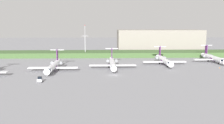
{
  "coord_description": "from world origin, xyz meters",
  "views": [
    {
      "loc": [
        -4.37,
        -112.05,
        22.6
      ],
      "look_at": [
        0.0,
        17.89,
        3.0
      ],
      "focal_mm": 42.45,
      "sensor_mm": 36.0,
      "label": 1
    }
  ],
  "objects": [
    {
      "name": "antenna_mast",
      "position": [
        -16.25,
        62.49,
        8.72
      ],
      "size": [
        4.4,
        0.5,
        20.91
      ],
      "color": "#B2B2B7",
      "rests_on": "ground"
    },
    {
      "name": "grass_berm",
      "position": [
        0.0,
        64.49,
        1.58
      ],
      "size": [
        320.0,
        20.0,
        3.16
      ],
      "primitive_type": "cube",
      "color": "#426033",
      "rests_on": "ground"
    },
    {
      "name": "safety_cone_front_marker",
      "position": [
        53.5,
        15.57,
        0.28
      ],
      "size": [
        0.44,
        0.44,
        0.55
      ],
      "primitive_type": "cone",
      "color": "orange",
      "rests_on": "ground"
    },
    {
      "name": "regional_jet_fifth",
      "position": [
        58.18,
        35.38,
        2.54
      ],
      "size": [
        22.81,
        31.0,
        9.0
      ],
      "color": "white",
      "rests_on": "ground"
    },
    {
      "name": "baggage_tug",
      "position": [
        -28.37,
        -12.9,
        1.0
      ],
      "size": [
        1.72,
        3.2,
        2.3
      ],
      "color": "silver",
      "rests_on": "ground"
    },
    {
      "name": "regional_jet_fourth",
      "position": [
        28.15,
        27.54,
        2.54
      ],
      "size": [
        22.81,
        31.0,
        9.0
      ],
      "color": "white",
      "rests_on": "ground"
    },
    {
      "name": "regional_jet_third",
      "position": [
        0.22,
        17.03,
        2.54
      ],
      "size": [
        22.81,
        31.0,
        9.0
      ],
      "color": "white",
      "rests_on": "ground"
    },
    {
      "name": "distant_hangar",
      "position": [
        38.61,
        89.21,
        8.43
      ],
      "size": [
        63.73,
        23.22,
        16.87
      ],
      "primitive_type": "cube",
      "color": "gray",
      "rests_on": "ground"
    },
    {
      "name": "ground_plane",
      "position": [
        0.0,
        30.0,
        0.0
      ],
      "size": [
        500.0,
        500.0,
        0.0
      ],
      "primitive_type": "plane",
      "color": "gray"
    },
    {
      "name": "regional_jet_second",
      "position": [
        -27.52,
        10.79,
        2.54
      ],
      "size": [
        22.81,
        31.0,
        9.0
      ],
      "color": "white",
      "rests_on": "ground"
    }
  ]
}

